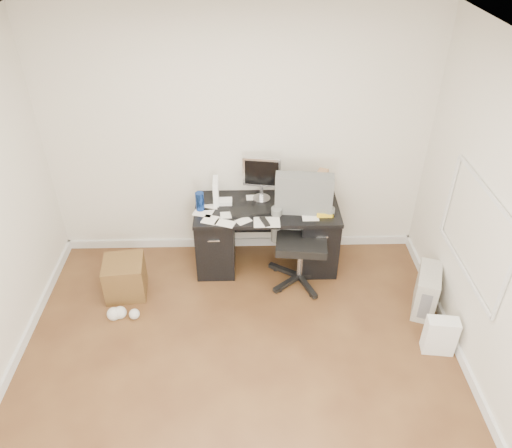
{
  "coord_description": "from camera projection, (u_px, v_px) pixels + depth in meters",
  "views": [
    {
      "loc": [
        0.08,
        -2.71,
        3.57
      ],
      "look_at": [
        0.18,
        1.2,
        0.85
      ],
      "focal_mm": 35.0,
      "sensor_mm": 36.0,
      "label": 1
    }
  ],
  "objects": [
    {
      "name": "ground",
      "position": [
        239.0,
        386.0,
        4.26
      ],
      "size": [
        4.0,
        4.0,
        0.0
      ],
      "primitive_type": "plane",
      "color": "#462816",
      "rests_on": "ground"
    },
    {
      "name": "computer_mouse",
      "position": [
        305.0,
        203.0,
        5.2
      ],
      "size": [
        0.06,
        0.06,
        0.05
      ],
      "primitive_type": "sphere",
      "rotation": [
        0.0,
        0.0,
        -0.19
      ],
      "color": "#B5B5BA",
      "rests_on": "desk"
    },
    {
      "name": "lcd_monitor",
      "position": [
        262.0,
        179.0,
        5.18
      ],
      "size": [
        0.42,
        0.28,
        0.5
      ],
      "primitive_type": null,
      "rotation": [
        0.0,
        0.0,
        -0.16
      ],
      "color": "#B5B5BA",
      "rests_on": "desk"
    },
    {
      "name": "desk",
      "position": [
        267.0,
        234.0,
        5.39
      ],
      "size": [
        1.5,
        0.7,
        0.75
      ],
      "color": "black",
      "rests_on": "ground"
    },
    {
      "name": "pc_tower",
      "position": [
        426.0,
        291.0,
        4.9
      ],
      "size": [
        0.35,
        0.5,
        0.46
      ],
      "primitive_type": "cube",
      "rotation": [
        0.0,
        0.0,
        -0.36
      ],
      "color": "#A5A195",
      "rests_on": "ground"
    },
    {
      "name": "yellow_book",
      "position": [
        324.0,
        211.0,
        5.1
      ],
      "size": [
        0.17,
        0.22,
        0.04
      ],
      "primitive_type": "cube",
      "rotation": [
        0.0,
        0.0,
        -0.02
      ],
      "color": "yellow",
      "rests_on": "desk"
    },
    {
      "name": "pen_cup",
      "position": [
        285.0,
        186.0,
        5.34
      ],
      "size": [
        0.12,
        0.12,
        0.22
      ],
      "primitive_type": null,
      "rotation": [
        0.0,
        0.0,
        0.42
      ],
      "color": "brown",
      "rests_on": "desk"
    },
    {
      "name": "paper_remote",
      "position": [
        267.0,
        221.0,
        4.96
      ],
      "size": [
        0.26,
        0.21,
        0.02
      ],
      "primitive_type": null,
      "rotation": [
        0.0,
        0.0,
        -0.01
      ],
      "color": "silver",
      "rests_on": "desk"
    },
    {
      "name": "room_shell",
      "position": [
        239.0,
        225.0,
        3.34
      ],
      "size": [
        4.02,
        4.02,
        2.71
      ],
      "color": "beige",
      "rests_on": "ground"
    },
    {
      "name": "keyboard",
      "position": [
        253.0,
        211.0,
        5.1
      ],
      "size": [
        0.48,
        0.23,
        0.03
      ],
      "primitive_type": "cube",
      "rotation": [
        0.0,
        0.0,
        0.17
      ],
      "color": "black",
      "rests_on": "desk"
    },
    {
      "name": "white_binder",
      "position": [
        216.0,
        191.0,
        5.2
      ],
      "size": [
        0.11,
        0.23,
        0.26
      ],
      "primitive_type": "cube",
      "rotation": [
        0.0,
        0.0,
        0.02
      ],
      "color": "white",
      "rests_on": "desk"
    },
    {
      "name": "loose_papers",
      "position": [
        248.0,
        210.0,
        5.15
      ],
      "size": [
        1.1,
        0.6,
        0.0
      ],
      "primitive_type": null,
      "color": "silver",
      "rests_on": "desk"
    },
    {
      "name": "shopping_bag",
      "position": [
        440.0,
        336.0,
        4.48
      ],
      "size": [
        0.3,
        0.23,
        0.38
      ],
      "primitive_type": "cube",
      "rotation": [
        0.0,
        0.0,
        -0.13
      ],
      "color": "white",
      "rests_on": "ground"
    },
    {
      "name": "office_chair",
      "position": [
        302.0,
        235.0,
        5.06
      ],
      "size": [
        0.73,
        0.73,
        1.17
      ],
      "primitive_type": null,
      "rotation": [
        0.0,
        0.0,
        -0.11
      ],
      "color": "#595B58",
      "rests_on": "ground"
    },
    {
      "name": "wicker_basket",
      "position": [
        125.0,
        277.0,
        5.11
      ],
      "size": [
        0.44,
        0.44,
        0.4
      ],
      "primitive_type": "cube",
      "rotation": [
        0.0,
        0.0,
        0.11
      ],
      "color": "#462D15",
      "rests_on": "ground"
    },
    {
      "name": "travel_mug",
      "position": [
        200.0,
        201.0,
        5.1
      ],
      "size": [
        0.1,
        0.1,
        0.2
      ],
      "primitive_type": "cylinder",
      "rotation": [
        0.0,
        0.0,
        0.14
      ],
      "color": "navy",
      "rests_on": "desk"
    },
    {
      "name": "magazine_file",
      "position": [
        320.0,
        187.0,
        5.23
      ],
      "size": [
        0.22,
        0.3,
        0.31
      ],
      "primitive_type": "cube",
      "rotation": [
        0.0,
        0.0,
        -0.39
      ],
      "color": "#996D4A",
      "rests_on": "desk"
    },
    {
      "name": "desk_printer",
      "position": [
        320.0,
        246.0,
        5.7
      ],
      "size": [
        0.41,
        0.37,
        0.21
      ],
      "primitive_type": "cube",
      "rotation": [
        0.0,
        0.0,
        -0.23
      ],
      "color": "slate",
      "rests_on": "ground"
    }
  ]
}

